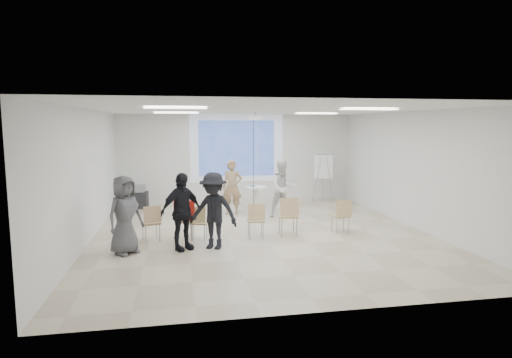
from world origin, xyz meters
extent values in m
cube|color=beige|center=(0.00, 0.00, -0.05)|extent=(8.00, 9.00, 0.10)
cube|color=white|center=(0.00, 0.00, 3.05)|extent=(8.00, 9.00, 0.10)
cube|color=silver|center=(0.00, 4.55, 1.50)|extent=(8.00, 0.10, 3.00)
cube|color=silver|center=(-4.05, 0.00, 1.50)|extent=(0.10, 9.00, 3.00)
cube|color=silver|center=(4.05, 0.00, 1.50)|extent=(0.10, 9.00, 3.00)
cube|color=silver|center=(0.00, 4.49, 1.85)|extent=(3.20, 0.01, 2.30)
cube|color=#3352AF|center=(0.00, 4.47, 1.85)|extent=(2.60, 0.01, 1.90)
cylinder|color=silver|center=(0.32, 2.57, 0.03)|extent=(0.50, 0.50, 0.05)
cylinder|color=white|center=(0.32, 2.57, 0.38)|extent=(0.14, 0.14, 0.71)
cylinder|color=white|center=(0.32, 2.57, 0.77)|extent=(0.69, 0.69, 0.04)
cube|color=white|center=(0.38, 2.54, 0.80)|extent=(0.25, 0.20, 0.01)
cube|color=teal|center=(0.23, 2.64, 0.81)|extent=(0.16, 0.23, 0.02)
imported|color=tan|center=(-0.43, 2.40, 0.92)|extent=(0.75, 0.57, 1.84)
imported|color=white|center=(1.00, 1.90, 0.91)|extent=(0.96, 0.81, 1.82)
cube|color=silver|center=(-0.25, 2.65, 1.21)|extent=(0.06, 0.12, 0.04)
cube|color=white|center=(0.82, 2.15, 1.23)|extent=(0.05, 0.12, 0.04)
cube|color=tan|center=(-2.62, -0.18, 0.42)|extent=(0.48, 0.48, 0.04)
cube|color=tan|center=(-2.57, -0.36, 0.65)|extent=(0.40, 0.19, 0.37)
cylinder|color=gray|center=(-2.73, -0.37, 0.20)|extent=(0.03, 0.03, 0.41)
cylinder|color=gray|center=(-2.43, -0.29, 0.20)|extent=(0.03, 0.03, 0.41)
cylinder|color=#95989D|center=(-2.82, -0.07, 0.20)|extent=(0.03, 0.03, 0.41)
cylinder|color=gray|center=(-2.52, 0.02, 0.20)|extent=(0.03, 0.03, 0.41)
cube|color=tan|center=(-1.87, -0.19, 0.44)|extent=(0.44, 0.44, 0.04)
cube|color=tan|center=(-1.86, -0.38, 0.69)|extent=(0.42, 0.12, 0.39)
cylinder|color=gray|center=(-2.02, -0.37, 0.22)|extent=(0.02, 0.02, 0.43)
cylinder|color=#95989D|center=(-1.69, -0.34, 0.22)|extent=(0.02, 0.02, 0.43)
cylinder|color=gray|center=(-2.05, -0.04, 0.22)|extent=(0.02, 0.02, 0.43)
cylinder|color=gray|center=(-1.72, -0.01, 0.22)|extent=(0.02, 0.02, 0.43)
cube|color=tan|center=(-1.53, -0.25, 0.40)|extent=(0.45, 0.45, 0.04)
cube|color=#CEB877|center=(-1.57, -0.43, 0.62)|extent=(0.38, 0.16, 0.35)
cylinder|color=#909498|center=(-1.71, -0.37, 0.19)|extent=(0.02, 0.02, 0.39)
cylinder|color=#95999E|center=(-1.42, -0.44, 0.19)|extent=(0.02, 0.02, 0.39)
cylinder|color=gray|center=(-1.65, -0.07, 0.19)|extent=(0.02, 0.02, 0.39)
cylinder|color=gray|center=(-1.35, -0.14, 0.19)|extent=(0.02, 0.02, 0.39)
cube|color=tan|center=(-0.22, -0.36, 0.42)|extent=(0.42, 0.42, 0.04)
cube|color=tan|center=(-0.23, -0.55, 0.65)|extent=(0.40, 0.10, 0.37)
cylinder|color=gray|center=(-0.39, -0.51, 0.20)|extent=(0.02, 0.02, 0.41)
cylinder|color=#93979C|center=(-0.07, -0.53, 0.20)|extent=(0.02, 0.02, 0.41)
cylinder|color=gray|center=(-0.37, -0.19, 0.20)|extent=(0.02, 0.02, 0.41)
cylinder|color=gray|center=(-0.05, -0.21, 0.20)|extent=(0.02, 0.02, 0.41)
cube|color=tan|center=(0.59, -0.25, 0.47)|extent=(0.47, 0.47, 0.04)
cube|color=tan|center=(0.57, -0.46, 0.73)|extent=(0.44, 0.12, 0.42)
cylinder|color=#96989F|center=(0.40, -0.42, 0.23)|extent=(0.02, 0.02, 0.46)
cylinder|color=gray|center=(0.75, -0.44, 0.23)|extent=(0.02, 0.02, 0.46)
cylinder|color=#94969C|center=(0.42, -0.06, 0.23)|extent=(0.02, 0.02, 0.46)
cylinder|color=#919399|center=(0.78, -0.09, 0.23)|extent=(0.02, 0.02, 0.46)
cube|color=tan|center=(1.94, -0.21, 0.42)|extent=(0.41, 0.41, 0.04)
cube|color=tan|center=(1.95, -0.39, 0.65)|extent=(0.39, 0.10, 0.37)
cylinder|color=gray|center=(1.79, -0.37, 0.20)|extent=(0.02, 0.02, 0.41)
cylinder|color=gray|center=(2.10, -0.36, 0.20)|extent=(0.02, 0.02, 0.41)
cylinder|color=gray|center=(1.78, -0.06, 0.20)|extent=(0.02, 0.02, 0.41)
cylinder|color=gray|center=(2.09, -0.04, 0.20)|extent=(0.02, 0.02, 0.41)
cube|color=#B41E16|center=(-1.87, -0.41, 0.72)|extent=(0.47, 0.14, 0.44)
imported|color=black|center=(-1.53, -0.23, 0.43)|extent=(0.33, 0.27, 0.02)
imported|color=black|center=(-1.93, -1.03, 0.95)|extent=(1.28, 1.14, 1.89)
imported|color=black|center=(-1.26, -1.05, 0.93)|extent=(1.38, 1.14, 1.87)
imported|color=#535358|center=(-3.08, -1.10, 0.91)|extent=(1.05, 1.04, 1.82)
cylinder|color=gray|center=(2.59, 3.62, 0.80)|extent=(0.25, 0.26, 1.57)
cylinder|color=gray|center=(3.02, 3.51, 0.80)|extent=(0.34, 0.11, 1.57)
cylinder|color=#919498|center=(2.88, 3.84, 0.80)|extent=(0.11, 0.35, 1.57)
cube|color=white|center=(2.83, 3.67, 1.29)|extent=(0.65, 0.34, 0.88)
cube|color=gray|center=(2.84, 3.70, 1.69)|extent=(0.63, 0.22, 0.06)
cube|color=black|center=(-3.22, 3.89, 0.28)|extent=(0.54, 0.46, 0.49)
cube|color=gray|center=(-3.22, 3.89, 0.63)|extent=(0.38, 0.34, 0.22)
cylinder|color=black|center=(-3.44, 3.77, 0.03)|extent=(0.07, 0.07, 0.06)
cylinder|color=black|center=(-3.05, 3.71, 0.03)|extent=(0.07, 0.07, 0.06)
cylinder|color=black|center=(-3.40, 4.06, 0.03)|extent=(0.07, 0.07, 0.06)
cylinder|color=black|center=(-3.01, 4.01, 0.03)|extent=(0.07, 0.07, 0.06)
cube|color=white|center=(0.10, 1.50, 2.82)|extent=(0.30, 0.25, 0.10)
cylinder|color=gray|center=(0.10, 1.50, 2.93)|extent=(0.04, 0.04, 0.14)
cylinder|color=black|center=(0.04, 1.42, 1.39)|extent=(0.01, 0.01, 2.77)
cylinder|color=white|center=(0.14, 1.40, 1.39)|extent=(0.01, 0.01, 2.77)
cube|color=white|center=(-2.00, 2.00, 2.97)|extent=(1.20, 0.30, 0.02)
cube|color=white|center=(2.00, 2.00, 2.97)|extent=(1.20, 0.30, 0.02)
cube|color=white|center=(-2.00, -1.50, 2.97)|extent=(1.20, 0.30, 0.02)
cube|color=white|center=(2.00, -1.50, 2.97)|extent=(1.20, 0.30, 0.02)
camera|label=1|loc=(-1.96, -10.02, 2.64)|focal=30.00mm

